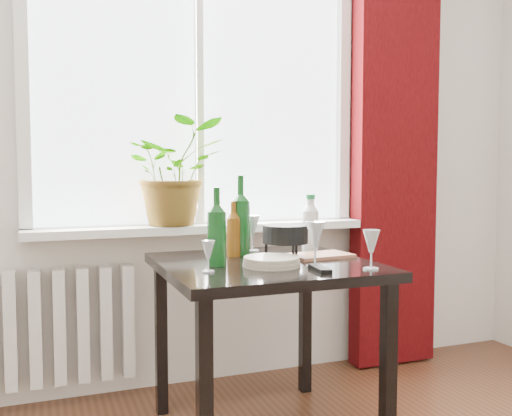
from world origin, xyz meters
name	(u,v)px	position (x,y,z in m)	size (l,w,h in m)	color
window	(198,75)	(0.00, 2.22, 1.60)	(1.72, 0.08, 1.62)	white
windowsill	(203,228)	(0.00, 2.15, 0.82)	(1.72, 0.20, 0.04)	white
curtain	(395,138)	(1.12, 2.12, 1.30)	(0.50, 0.12, 2.56)	#360406
radiator	(47,327)	(-0.75, 2.18, 0.38)	(0.80, 0.10, 0.55)	white
table	(265,283)	(0.10, 1.55, 0.65)	(0.85, 0.85, 0.74)	black
potted_plant	(175,172)	(-0.14, 2.16, 1.11)	(0.48, 0.41, 0.53)	#31661B
wine_bottle_left	(217,226)	(-0.11, 1.53, 0.90)	(0.07, 0.07, 0.32)	#0B3D11
wine_bottle_right	(241,214)	(0.07, 1.76, 0.92)	(0.08, 0.08, 0.36)	#0B3D12
bottle_amber	(234,229)	(0.03, 1.73, 0.86)	(0.06, 0.06, 0.25)	#65380B
cleaning_bottle	(310,223)	(0.41, 1.76, 0.87)	(0.08, 0.08, 0.27)	silver
wineglass_front_right	(315,244)	(0.24, 1.37, 0.83)	(0.08, 0.08, 0.18)	silver
wineglass_far_right	(371,249)	(0.41, 1.24, 0.82)	(0.07, 0.07, 0.16)	silver
wineglass_back_center	(252,233)	(0.15, 1.85, 0.83)	(0.07, 0.07, 0.17)	#B0B4BE
wineglass_back_left	(215,234)	(-0.02, 1.88, 0.82)	(0.07, 0.07, 0.17)	silver
wineglass_front_left	(208,256)	(-0.19, 1.40, 0.80)	(0.05, 0.05, 0.12)	silver
plate_stack	(271,261)	(0.08, 1.44, 0.76)	(0.23, 0.23, 0.04)	#BEB59E
fondue_pot	(285,242)	(0.20, 1.56, 0.81)	(0.22, 0.19, 0.15)	black
tv_remote	(320,269)	(0.22, 1.28, 0.75)	(0.04, 0.15, 0.02)	black
cutting_board	(320,255)	(0.37, 1.58, 0.75)	(0.27, 0.17, 0.01)	#A06348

